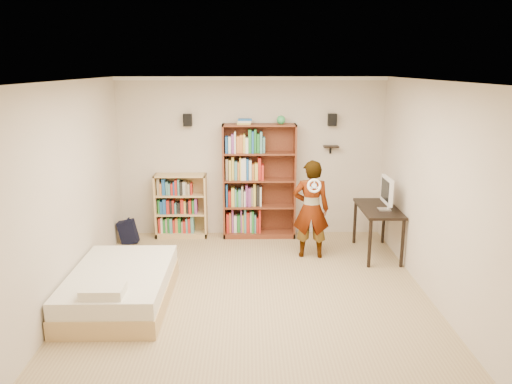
% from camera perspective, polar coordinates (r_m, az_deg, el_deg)
% --- Properties ---
extents(ground, '(4.50, 5.00, 0.01)m').
position_cam_1_polar(ground, '(6.55, -0.39, -11.73)').
color(ground, tan).
rests_on(ground, ground).
extents(room_shell, '(4.52, 5.02, 2.71)m').
position_cam_1_polar(room_shell, '(6.00, -0.42, 3.59)').
color(room_shell, beige).
rests_on(room_shell, ground).
extents(crown_molding, '(4.50, 5.00, 0.06)m').
position_cam_1_polar(crown_molding, '(5.90, -0.43, 12.30)').
color(crown_molding, white).
rests_on(crown_molding, room_shell).
extents(speaker_left, '(0.14, 0.12, 0.20)m').
position_cam_1_polar(speaker_left, '(8.40, -7.82, 8.15)').
color(speaker_left, black).
rests_on(speaker_left, room_shell).
extents(speaker_right, '(0.14, 0.12, 0.20)m').
position_cam_1_polar(speaker_right, '(8.46, 8.71, 8.16)').
color(speaker_right, black).
rests_on(speaker_right, room_shell).
extents(wall_shelf, '(0.25, 0.16, 0.02)m').
position_cam_1_polar(wall_shelf, '(8.52, 8.59, 5.16)').
color(wall_shelf, black).
rests_on(wall_shelf, room_shell).
extents(tall_bookshelf, '(1.22, 0.36, 1.94)m').
position_cam_1_polar(tall_bookshelf, '(8.43, 0.37, 1.20)').
color(tall_bookshelf, brown).
rests_on(tall_bookshelf, ground).
extents(low_bookshelf, '(0.87, 0.33, 1.09)m').
position_cam_1_polar(low_bookshelf, '(8.63, -8.55, -1.56)').
color(low_bookshelf, tan).
rests_on(low_bookshelf, ground).
extents(computer_desk, '(0.56, 1.12, 0.76)m').
position_cam_1_polar(computer_desk, '(7.98, 13.69, -4.35)').
color(computer_desk, black).
rests_on(computer_desk, ground).
extents(imac, '(0.15, 0.51, 0.50)m').
position_cam_1_polar(imac, '(7.70, 14.56, -0.18)').
color(imac, white).
rests_on(imac, computer_desk).
extents(daybed, '(1.18, 1.82, 0.54)m').
position_cam_1_polar(daybed, '(6.48, -15.26, -9.98)').
color(daybed, white).
rests_on(daybed, ground).
extents(person, '(0.59, 0.41, 1.52)m').
position_cam_1_polar(person, '(7.61, 6.30, -1.96)').
color(person, black).
rests_on(person, ground).
extents(wii_wheel, '(0.21, 0.08, 0.21)m').
position_cam_1_polar(wii_wheel, '(7.23, 6.67, 0.71)').
color(wii_wheel, white).
rests_on(wii_wheel, person).
extents(navy_bag, '(0.31, 0.21, 0.41)m').
position_cam_1_polar(navy_bag, '(8.55, -14.42, -4.39)').
color(navy_bag, black).
rests_on(navy_bag, ground).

